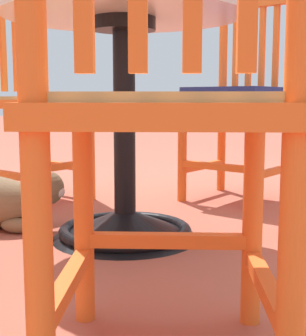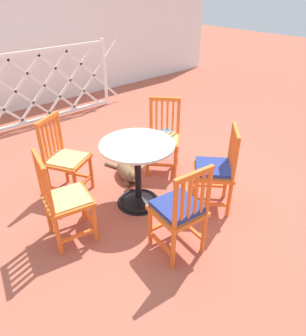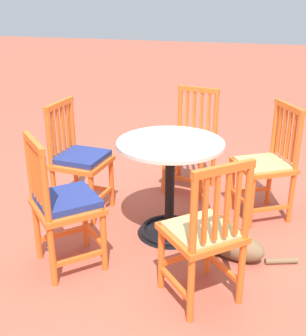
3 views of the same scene
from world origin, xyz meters
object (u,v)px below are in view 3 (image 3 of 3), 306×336
orange_chair_facing_out (64,205)px  orange_chair_at_corner (79,160)px  orange_chair_by_planter (191,144)px  cafe_table (170,199)px  tabby_cat (228,243)px  orange_chair_near_fence (205,235)px  orange_chair_tucked_in (267,165)px

orange_chair_facing_out → orange_chair_at_corner: bearing=-164.3°
orange_chair_at_corner → orange_chair_facing_out: 0.77m
orange_chair_by_planter → orange_chair_at_corner: 1.03m
cafe_table → tabby_cat: cafe_table is taller
orange_chair_near_fence → tabby_cat: bearing=167.4°
orange_chair_tucked_in → orange_chair_by_planter: bearing=-118.4°
orange_chair_by_planter → orange_chair_facing_out: size_ratio=1.00×
orange_chair_near_fence → orange_chair_tucked_in: 1.21m
orange_chair_near_fence → orange_chair_facing_out: 0.92m
orange_chair_at_corner → orange_chair_by_planter: bearing=129.8°
orange_chair_facing_out → orange_chair_by_planter: bearing=157.5°
orange_chair_near_fence → orange_chair_at_corner: (-0.86, -1.12, 0.01)m
orange_chair_facing_out → orange_chair_tucked_in: bearing=130.0°
orange_chair_facing_out → tabby_cat: 1.15m
orange_chair_by_planter → orange_chair_near_fence: bearing=12.5°
orange_chair_at_corner → orange_chair_facing_out: (0.74, 0.21, 0.00)m
orange_chair_tucked_in → orange_chair_by_planter: same height
orange_chair_at_corner → tabby_cat: bearing=73.3°
orange_chair_by_planter → tabby_cat: (1.03, 0.45, -0.34)m
orange_chair_tucked_in → orange_chair_by_planter: size_ratio=1.00×
orange_chair_tucked_in → orange_chair_facing_out: bearing=-50.0°
orange_chair_tucked_in → orange_chair_facing_out: size_ratio=1.00×
cafe_table → orange_chair_facing_out: 0.82m
orange_chair_near_fence → orange_chair_by_planter: size_ratio=1.00×
tabby_cat → orange_chair_facing_out: bearing=-70.1°
orange_chair_near_fence → tabby_cat: (-0.49, 0.11, -0.34)m
orange_chair_by_planter → tabby_cat: bearing=23.5°
cafe_table → orange_chair_near_fence: 0.79m
cafe_table → orange_chair_facing_out: (0.57, -0.57, 0.16)m
orange_chair_near_fence → tabby_cat: 0.61m
orange_chair_near_fence → tabby_cat: size_ratio=1.23×
orange_chair_by_planter → orange_chair_facing_out: bearing=-22.5°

